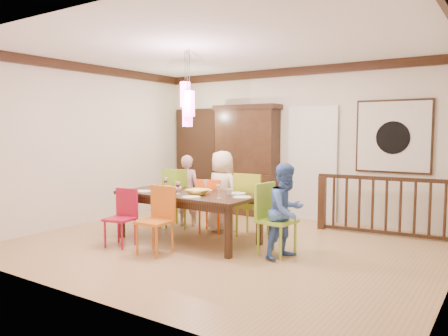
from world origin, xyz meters
The scene contains 36 objects.
floor centered at (0.00, 0.00, 0.00)m, with size 6.00×6.00×0.00m, color #AD8353.
ceiling centered at (0.00, 0.00, 2.90)m, with size 6.00×6.00×0.00m, color white.
wall_back centered at (0.00, 2.50, 1.45)m, with size 6.00×6.00×0.00m, color beige.
wall_left centered at (-3.00, 0.00, 1.45)m, with size 5.00×5.00×0.00m, color beige.
crown_molding centered at (0.00, 0.00, 2.82)m, with size 6.00×5.00×0.16m, color black, non-canonical shape.
panel_door centered at (-2.40, 2.45, 1.05)m, with size 1.04×0.07×2.24m, color black.
white_doorway centered at (0.35, 2.46, 1.05)m, with size 0.97×0.05×2.22m, color silver.
painting centered at (1.80, 2.46, 1.60)m, with size 1.25×0.06×1.25m.
pendant_cluster centered at (-0.61, -0.10, 2.11)m, with size 0.27×0.21×1.14m.
dining_table centered at (-0.61, -0.10, 0.67)m, with size 2.21×1.02×0.75m.
chair_far_left centered at (-1.35, 0.62, 0.60)m, with size 0.54×0.54×1.04m.
chair_far_mid centered at (-0.64, 0.59, 0.52)m, with size 0.50×0.50×0.90m.
chair_far_right centered at (0.07, 0.71, 0.59)m, with size 0.50×0.50×1.03m.
chair_near_left centered at (-1.25, -0.90, 0.48)m, with size 0.43×0.43×0.84m.
chair_near_mid centered at (-0.55, -0.92, 0.53)m, with size 0.44×0.44×0.93m.
chair_end_right centered at (0.88, -0.05, 0.56)m, with size 0.50×0.50×0.99m.
china_hutch centered at (-0.99, 2.30, 1.11)m, with size 1.40×0.46×2.21m.
balustrade centered at (1.84, 1.95, 0.50)m, with size 2.23×0.30×0.96m.
person_far_left centered at (-1.29, 0.74, 0.64)m, with size 0.46×0.30×1.27m, color #D3A1AF.
person_far_mid centered at (-0.52, 0.70, 0.68)m, with size 0.67×0.43×1.37m, color beige.
person_end_right centered at (1.03, -0.08, 0.64)m, with size 0.62×0.48×1.27m, color #446BC0.
serving_bowl centered at (-0.37, -0.18, 0.79)m, with size 0.33×0.33×0.08m, color yellow.
small_bowl centered at (-0.89, -0.07, 0.78)m, with size 0.21×0.21×0.06m, color white.
cup_left centered at (-0.97, -0.17, 0.80)m, with size 0.12×0.12×0.09m, color silver.
cup_right centered at (0.01, 0.10, 0.79)m, with size 0.09×0.09×0.08m, color silver.
plate_far_left centered at (-1.25, 0.16, 0.76)m, with size 0.26×0.26×0.01m, color white.
plate_far_mid centered at (-0.53, 0.21, 0.76)m, with size 0.26×0.26×0.01m, color white.
plate_far_right centered at (0.07, 0.22, 0.76)m, with size 0.26×0.26×0.01m, color white.
plate_near_left centered at (-1.27, -0.39, 0.76)m, with size 0.26×0.26×0.01m, color white.
plate_near_mid centered at (-0.28, -0.44, 0.76)m, with size 0.26×0.26×0.01m, color white.
plate_end_right centered at (0.33, -0.06, 0.76)m, with size 0.26×0.26×0.01m, color white.
wine_glass_a centered at (-1.17, 0.03, 0.84)m, with size 0.08×0.08×0.19m, color #590C19, non-canonical shape.
wine_glass_b centered at (-0.43, 0.12, 0.84)m, with size 0.08×0.08×0.19m, color silver, non-canonical shape.
wine_glass_c centered at (-0.66, -0.29, 0.84)m, with size 0.08×0.08×0.19m, color #590C19, non-canonical shape.
wine_glass_d centered at (0.08, -0.28, 0.84)m, with size 0.08×0.08×0.19m, color silver, non-canonical shape.
napkin centered at (-0.73, -0.49, 0.76)m, with size 0.18×0.14×0.01m, color #D83359.
Camera 1 is at (3.51, -5.30, 1.71)m, focal length 35.00 mm.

